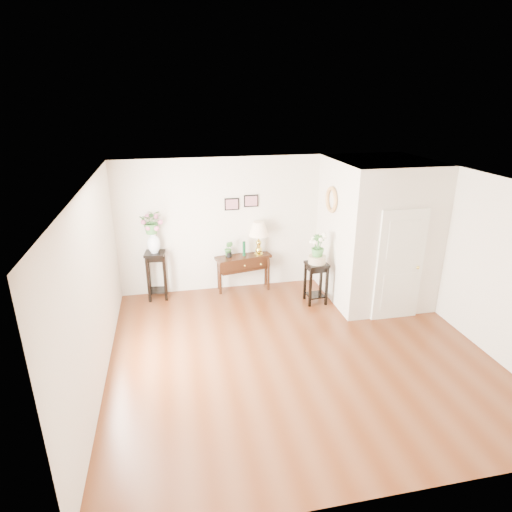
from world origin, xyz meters
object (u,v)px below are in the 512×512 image
object	(u,v)px
console_table	(243,273)
plant_stand_a	(157,275)
table_lamp	(259,239)
plant_stand_b	(316,283)

from	to	relation	value
console_table	plant_stand_a	distance (m)	1.80
table_lamp	plant_stand_a	distance (m)	2.22
console_table	plant_stand_b	xyz separation A→B (m)	(1.31, -0.88, 0.04)
plant_stand_a	console_table	bearing A→B (deg)	1.41
table_lamp	plant_stand_a	bearing A→B (deg)	-178.81
plant_stand_b	table_lamp	bearing A→B (deg)	138.03
table_lamp	plant_stand_a	xyz separation A→B (m)	(-2.13, -0.04, -0.62)
plant_stand_a	plant_stand_b	size ratio (longest dim) A/B	1.18
console_table	table_lamp	xyz separation A→B (m)	(0.33, 0.00, 0.74)
console_table	table_lamp	distance (m)	0.81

